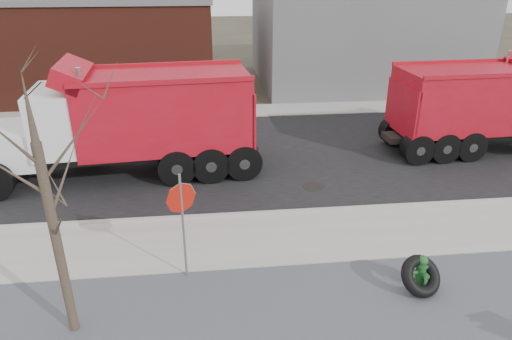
{
  "coord_description": "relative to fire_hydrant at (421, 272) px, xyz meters",
  "views": [
    {
      "loc": [
        -0.36,
        -9.98,
        6.65
      ],
      "look_at": [
        0.92,
        1.68,
        1.4
      ],
      "focal_mm": 32.0,
      "sensor_mm": 36.0,
      "label": 1
    }
  ],
  "objects": [
    {
      "name": "ground",
      "position": [
        -4.23,
        2.05,
        -0.38
      ],
      "size": [
        120.0,
        120.0,
        0.0
      ],
      "primitive_type": "plane",
      "color": "#383328",
      "rests_on": "ground"
    },
    {
      "name": "sidewalk",
      "position": [
        -4.23,
        2.3,
        -0.35
      ],
      "size": [
        60.0,
        2.5,
        0.06
      ],
      "primitive_type": "cube",
      "color": "#9E9B93",
      "rests_on": "ground"
    },
    {
      "name": "curb",
      "position": [
        -4.23,
        3.6,
        -0.32
      ],
      "size": [
        60.0,
        0.15,
        0.11
      ],
      "primitive_type": "cube",
      "color": "#9E9B93",
      "rests_on": "ground"
    },
    {
      "name": "road",
      "position": [
        -4.23,
        8.35,
        -0.37
      ],
      "size": [
        60.0,
        9.4,
        0.02
      ],
      "primitive_type": "cube",
      "color": "black",
      "rests_on": "ground"
    },
    {
      "name": "far_sidewalk",
      "position": [
        -4.23,
        14.05,
        -0.35
      ],
      "size": [
        60.0,
        2.0,
        0.06
      ],
      "primitive_type": "cube",
      "color": "#9E9B93",
      "rests_on": "ground"
    },
    {
      "name": "building_grey",
      "position": [
        4.77,
        20.05,
        3.62
      ],
      "size": [
        12.0,
        10.0,
        8.0
      ],
      "color": "slate",
      "rests_on": "ground"
    },
    {
      "name": "building_brick",
      "position": [
        -14.23,
        19.05,
        2.28
      ],
      "size": [
        20.2,
        8.2,
        5.3
      ],
      "color": "maroon",
      "rests_on": "ground"
    },
    {
      "name": "bare_tree",
      "position": [
        -7.43,
        -0.55,
        2.92
      ],
      "size": [
        3.2,
        3.2,
        5.2
      ],
      "color": "#382D23",
      "rests_on": "ground"
    },
    {
      "name": "fire_hydrant",
      "position": [
        0.0,
        0.0,
        0.0
      ],
      "size": [
        0.47,
        0.46,
        0.82
      ],
      "rotation": [
        0.0,
        0.0,
        0.19
      ],
      "color": "#235E2B",
      "rests_on": "ground"
    },
    {
      "name": "truck_tire",
      "position": [
        -0.09,
        -0.18,
        0.04
      ],
      "size": [
        1.15,
        1.07,
        0.88
      ],
      "color": "black",
      "rests_on": "ground"
    },
    {
      "name": "stop_sign",
      "position": [
        -5.25,
        0.95,
        1.43
      ],
      "size": [
        0.64,
        0.38,
        2.63
      ],
      "rotation": [
        0.0,
        0.0,
        0.12
      ],
      "color": "gray",
      "rests_on": "ground"
    },
    {
      "name": "dump_truck_red_a",
      "position": [
        6.33,
        7.94,
        1.48
      ],
      "size": [
        9.1,
        2.87,
        3.65
      ],
      "rotation": [
        0.0,
        0.0,
        0.05
      ],
      "color": "black",
      "rests_on": "ground"
    },
    {
      "name": "dump_truck_red_b",
      "position": [
        -7.26,
        6.96,
        1.63
      ],
      "size": [
        9.55,
        3.43,
        3.95
      ],
      "rotation": [
        0.0,
        0.0,
        3.23
      ],
      "color": "black",
      "rests_on": "ground"
    }
  ]
}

